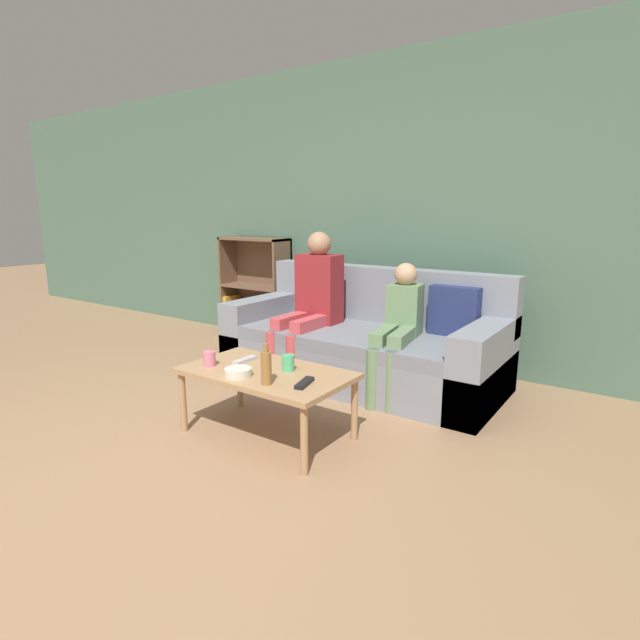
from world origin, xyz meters
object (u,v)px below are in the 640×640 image
(tv_remote_0, at_px, (245,360))
(bookshelf, at_px, (255,302))
(person_adult, at_px, (313,295))
(snack_bowl, at_px, (238,372))
(person_child, at_px, (399,323))
(cup_far, at_px, (209,359))
(couch, at_px, (364,345))
(tv_remote_1, at_px, (304,383))
(cup_near, at_px, (288,363))
(coffee_table, at_px, (266,377))
(bottle, at_px, (266,367))

(tv_remote_0, bearing_deg, bookshelf, 131.04)
(tv_remote_0, bearing_deg, person_adult, 103.48)
(snack_bowl, bearing_deg, person_adult, 107.22)
(person_child, height_order, cup_far, person_child)
(bookshelf, relative_size, person_adult, 0.91)
(couch, bearing_deg, tv_remote_1, -74.10)
(cup_near, bearing_deg, bookshelf, 136.44)
(tv_remote_0, bearing_deg, couch, 81.53)
(coffee_table, relative_size, tv_remote_1, 5.58)
(tv_remote_1, distance_m, snack_bowl, 0.40)
(coffee_table, distance_m, person_adult, 1.24)
(bookshelf, bearing_deg, snack_bowl, -50.16)
(tv_remote_0, relative_size, bottle, 0.76)
(person_adult, height_order, cup_far, person_adult)
(person_child, bearing_deg, cup_far, -128.40)
(cup_far, xyz_separation_m, snack_bowl, (0.28, -0.04, -0.02))
(cup_far, height_order, tv_remote_1, cup_far)
(cup_near, bearing_deg, bottle, -78.48)
(couch, xyz_separation_m, tv_remote_1, (0.36, -1.28, 0.13))
(tv_remote_1, relative_size, snack_bowl, 1.16)
(person_adult, bearing_deg, tv_remote_0, -77.07)
(couch, bearing_deg, person_child, -21.50)
(couch, bearing_deg, person_adult, -167.52)
(bottle, bearing_deg, cup_far, 173.48)
(cup_near, relative_size, cup_far, 1.07)
(couch, relative_size, tv_remote_0, 12.55)
(person_child, height_order, bottle, person_child)
(person_child, bearing_deg, coffee_table, -116.04)
(cup_near, distance_m, cup_far, 0.48)
(bottle, bearing_deg, tv_remote_0, 148.14)
(coffee_table, distance_m, person_child, 1.13)
(cup_far, relative_size, tv_remote_0, 0.51)
(person_child, height_order, tv_remote_1, person_child)
(person_adult, relative_size, cup_near, 12.24)
(snack_bowl, bearing_deg, bottle, -3.53)
(person_child, height_order, cup_near, person_child)
(person_adult, height_order, tv_remote_1, person_adult)
(couch, xyz_separation_m, bottle, (0.19, -1.38, 0.22))
(coffee_table, distance_m, tv_remote_1, 0.34)
(bookshelf, bearing_deg, cup_near, -43.56)
(coffee_table, bearing_deg, tv_remote_0, 165.75)
(couch, height_order, snack_bowl, couch)
(tv_remote_1, xyz_separation_m, snack_bowl, (-0.39, -0.09, 0.01))
(person_adult, distance_m, tv_remote_1, 1.44)
(bookshelf, xyz_separation_m, snack_bowl, (1.60, -1.92, 0.05))
(person_child, relative_size, tv_remote_0, 5.53)
(tv_remote_0, bearing_deg, tv_remote_1, -12.31)
(couch, bearing_deg, cup_near, -82.97)
(snack_bowl, bearing_deg, cup_far, 171.11)
(snack_bowl, relative_size, bottle, 0.68)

